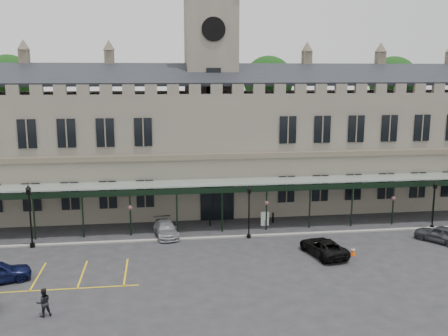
{
  "coord_description": "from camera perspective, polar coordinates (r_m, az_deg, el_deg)",
  "views": [
    {
      "loc": [
        -5.57,
        -35.05,
        13.86
      ],
      "look_at": [
        0.0,
        6.0,
        6.0
      ],
      "focal_mm": 40.0,
      "sensor_mm": 36.0,
      "label": 1
    }
  ],
  "objects": [
    {
      "name": "parking_markings",
      "position": [
        37.27,
        -20.65,
        -11.81
      ],
      "size": [
        16.0,
        6.0,
        0.01
      ],
      "primitive_type": null,
      "color": "gold",
      "rests_on": "ground"
    },
    {
      "name": "person_b",
      "position": [
        31.59,
        -19.92,
        -14.25
      ],
      "size": [
        1.02,
        0.92,
        1.72
      ],
      "primitive_type": "imported",
      "rotation": [
        0.0,
        0.0,
        3.55
      ],
      "color": "black",
      "rests_on": "ground"
    },
    {
      "name": "lamp_post_right",
      "position": [
        48.85,
        22.89,
        -3.45
      ],
      "size": [
        0.42,
        0.42,
        4.39
      ],
      "color": "black",
      "rests_on": "ground"
    },
    {
      "name": "kerb",
      "position": [
        43.2,
        0.09,
        -7.89
      ],
      "size": [
        60.0,
        0.4,
        0.12
      ],
      "primitive_type": "cube",
      "color": "gray",
      "rests_on": "ground"
    },
    {
      "name": "lamp_post_left",
      "position": [
        42.92,
        -21.31,
        -4.57
      ],
      "size": [
        0.49,
        0.49,
        5.18
      ],
      "color": "black",
      "rests_on": "ground"
    },
    {
      "name": "car_right_a",
      "position": [
        45.62,
        23.51,
        -6.93
      ],
      "size": [
        3.78,
        4.39,
        1.42
      ],
      "primitive_type": "imported",
      "rotation": [
        0.0,
        0.0,
        3.75
      ],
      "color": "#35373C",
      "rests_on": "ground"
    },
    {
      "name": "car_taxi",
      "position": [
        43.78,
        -6.67,
        -6.92
      ],
      "size": [
        2.41,
        4.58,
        1.27
      ],
      "primitive_type": "imported",
      "rotation": [
        0.0,
        0.0,
        0.15
      ],
      "color": "#999CA1",
      "rests_on": "ground"
    },
    {
      "name": "bollard_left",
      "position": [
        46.28,
        -1.6,
        -6.15
      ],
      "size": [
        0.15,
        0.15,
        0.83
      ],
      "primitive_type": "cylinder",
      "color": "black",
      "rests_on": "ground"
    },
    {
      "name": "clock_tower",
      "position": [
        51.36,
        -1.52,
        9.9
      ],
      "size": [
        5.6,
        5.6,
        24.8
      ],
      "color": "#6B6559",
      "rests_on": "ground"
    },
    {
      "name": "station_building",
      "position": [
        51.8,
        -1.47,
        2.53
      ],
      "size": [
        60.0,
        10.36,
        17.3
      ],
      "color": "#6B6559",
      "rests_on": "ground"
    },
    {
      "name": "traffic_cone",
      "position": [
        40.4,
        14.53,
        -9.17
      ],
      "size": [
        0.44,
        0.44,
        0.69
      ],
      "rotation": [
        0.0,
        0.0,
        -0.3
      ],
      "color": "#EB4A07",
      "rests_on": "ground"
    },
    {
      "name": "sign_board",
      "position": [
        46.46,
        4.7,
        -5.83
      ],
      "size": [
        0.76,
        0.07,
        1.31
      ],
      "rotation": [
        0.0,
        0.0,
        0.01
      ],
      "color": "black",
      "rests_on": "ground"
    },
    {
      "name": "tree_behind_right",
      "position": [
        66.94,
        18.74,
        9.29
      ],
      "size": [
        6.0,
        6.0,
        16.0
      ],
      "color": "#332314",
      "rests_on": "ground"
    },
    {
      "name": "lamp_post_mid",
      "position": [
        42.4,
        2.88,
        -4.47
      ],
      "size": [
        0.44,
        0.44,
        4.63
      ],
      "color": "black",
      "rests_on": "ground"
    },
    {
      "name": "ground",
      "position": [
        38.1,
        1.23,
        -10.59
      ],
      "size": [
        140.0,
        140.0,
        0.0
      ],
      "primitive_type": "plane",
      "color": "#252528"
    },
    {
      "name": "tree_behind_left",
      "position": [
        62.27,
        -23.32,
        8.92
      ],
      "size": [
        6.0,
        6.0,
        16.0
      ],
      "color": "#332314",
      "rests_on": "ground"
    },
    {
      "name": "bollard_right",
      "position": [
        47.52,
        5.62,
        -5.67
      ],
      "size": [
        0.17,
        0.17,
        0.95
      ],
      "primitive_type": "cylinder",
      "color": "black",
      "rests_on": "ground"
    },
    {
      "name": "tree_behind_mid",
      "position": [
        61.58,
        5.08,
        9.73
      ],
      "size": [
        6.0,
        6.0,
        16.0
      ],
      "color": "#332314",
      "rests_on": "ground"
    },
    {
      "name": "car_van",
      "position": [
        39.82,
        11.28,
        -8.84
      ],
      "size": [
        3.15,
        5.06,
        1.3
      ],
      "primitive_type": "imported",
      "rotation": [
        0.0,
        0.0,
        3.36
      ],
      "color": "black",
      "rests_on": "ground"
    },
    {
      "name": "canopy",
      "position": [
        44.38,
        -0.25,
        -4.22
      ],
      "size": [
        50.0,
        4.1,
        4.3
      ],
      "color": "#8C9E93",
      "rests_on": "ground"
    }
  ]
}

